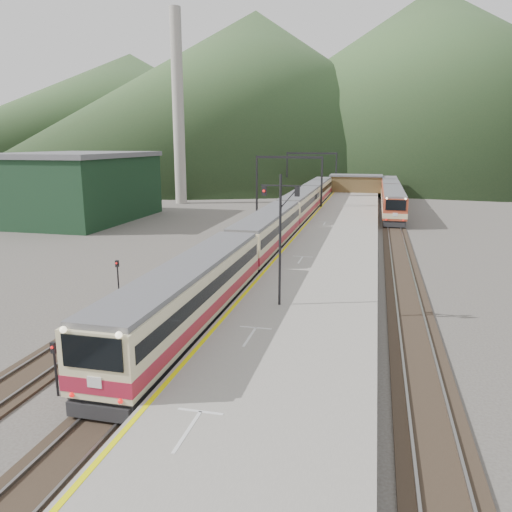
% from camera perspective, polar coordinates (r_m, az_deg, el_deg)
% --- Properties ---
extents(ground, '(400.00, 400.00, 0.00)m').
position_cam_1_polar(ground, '(20.28, -16.09, -16.79)').
color(ground, '#47423D').
rests_on(ground, ground).
extents(track_main, '(2.60, 200.00, 0.23)m').
position_cam_1_polar(track_main, '(56.77, 3.97, 2.92)').
color(track_main, black).
rests_on(track_main, ground).
extents(track_far, '(2.60, 200.00, 0.23)m').
position_cam_1_polar(track_far, '(57.79, -0.94, 3.13)').
color(track_far, black).
rests_on(track_far, ground).
extents(track_second, '(2.60, 200.00, 0.23)m').
position_cam_1_polar(track_second, '(56.08, 15.64, 2.35)').
color(track_second, black).
rests_on(track_second, ground).
extents(platform, '(8.00, 100.00, 1.00)m').
position_cam_1_polar(platform, '(54.10, 9.48, 2.74)').
color(platform, gray).
rests_on(platform, ground).
extents(gantry_near, '(9.55, 0.25, 8.00)m').
position_cam_1_polar(gantry_near, '(71.31, 3.78, 9.42)').
color(gantry_near, black).
rests_on(gantry_near, ground).
extents(gantry_far, '(9.55, 0.25, 8.00)m').
position_cam_1_polar(gantry_far, '(96.01, 6.35, 10.26)').
color(gantry_far, black).
rests_on(gantry_far, ground).
extents(warehouse, '(14.50, 20.50, 8.60)m').
position_cam_1_polar(warehouse, '(68.41, -19.69, 7.50)').
color(warehouse, black).
rests_on(warehouse, ground).
extents(smokestack, '(1.80, 1.80, 30.00)m').
position_cam_1_polar(smokestack, '(83.38, -8.88, 16.28)').
color(smokestack, '#9E998E').
rests_on(smokestack, ground).
extents(station_shed, '(9.40, 4.40, 3.10)m').
position_cam_1_polar(station_shed, '(93.52, 11.34, 8.17)').
color(station_shed, brown).
rests_on(station_shed, platform).
extents(hill_a, '(180.00, 180.00, 60.00)m').
position_cam_1_polar(hill_a, '(211.93, -0.03, 18.35)').
color(hill_a, '#304D2A').
rests_on(hill_a, ground).
extents(hill_b, '(220.00, 220.00, 75.00)m').
position_cam_1_polar(hill_b, '(247.59, 19.23, 18.63)').
color(hill_b, '#304D2A').
rests_on(hill_b, ground).
extents(hill_d, '(200.00, 200.00, 55.00)m').
position_cam_1_polar(hill_d, '(286.53, -13.93, 16.07)').
color(hill_d, '#304D2A').
rests_on(hill_d, ground).
extents(main_train, '(2.80, 76.80, 3.42)m').
position_cam_1_polar(main_train, '(53.95, 3.54, 4.42)').
color(main_train, beige).
rests_on(main_train, track_main).
extents(second_train, '(2.77, 37.72, 3.38)m').
position_cam_1_polar(second_train, '(78.35, 15.19, 6.63)').
color(second_train, '#AB3E25').
rests_on(second_train, track_second).
extents(signal_mast, '(2.20, 0.29, 7.22)m').
position_cam_1_polar(signal_mast, '(27.00, 2.78, 3.33)').
color(signal_mast, black).
rests_on(signal_mast, platform).
extents(short_signal_a, '(0.25, 0.20, 2.27)m').
position_cam_1_polar(short_signal_a, '(21.50, -21.99, -11.13)').
color(short_signal_a, black).
rests_on(short_signal_a, ground).
extents(short_signal_b, '(0.27, 0.24, 2.27)m').
position_cam_1_polar(short_signal_b, '(50.27, -0.56, 3.27)').
color(short_signal_b, black).
rests_on(short_signal_b, ground).
extents(short_signal_c, '(0.24, 0.19, 2.27)m').
position_cam_1_polar(short_signal_c, '(34.24, -15.53, -1.80)').
color(short_signal_c, black).
rests_on(short_signal_c, ground).
extents(worker, '(0.57, 0.39, 1.51)m').
position_cam_1_polar(worker, '(23.11, -20.77, -11.24)').
color(worker, black).
rests_on(worker, ground).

